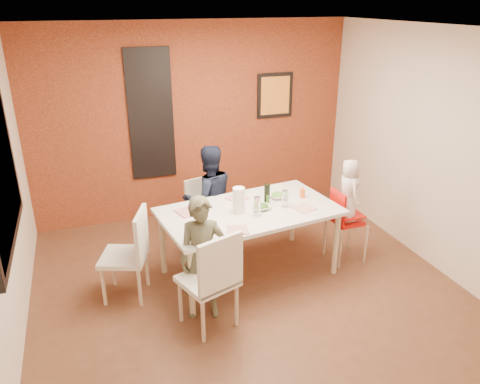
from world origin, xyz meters
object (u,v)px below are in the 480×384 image
object	(u,v)px
child_near	(203,259)
child_far	(209,199)
high_chair	(344,219)
chair_far	(203,207)
paper_towel_roll	(239,201)
chair_left	(131,250)
chair_near	(213,277)
dining_table	(249,215)
toddler	(348,190)
wine_bottle	(267,195)

from	to	relation	value
child_near	child_far	world-z (taller)	child_far
child_near	high_chair	bearing A→B (deg)	26.14
chair_far	paper_towel_roll	distance (m)	1.09
chair_left	child_far	world-z (taller)	child_far
chair_near	high_chair	xyz separation A→B (m)	(1.82, 0.73, -0.03)
dining_table	child_far	distance (m)	0.75
high_chair	toddler	xyz separation A→B (m)	(0.02, 0.00, 0.36)
chair_far	wine_bottle	size ratio (longest dim) A/B	3.41
dining_table	high_chair	xyz separation A→B (m)	(1.16, -0.08, -0.19)
dining_table	paper_towel_roll	xyz separation A→B (m)	(-0.14, -0.04, 0.22)
dining_table	chair_left	distance (m)	1.32
child_near	chair_far	bearing A→B (deg)	86.48
chair_near	chair_far	distance (m)	1.79
chair_left	wine_bottle	world-z (taller)	wine_bottle
dining_table	wine_bottle	size ratio (longest dim) A/B	8.26
high_chair	paper_towel_roll	xyz separation A→B (m)	(-1.30, 0.04, 0.40)
child_near	wine_bottle	distance (m)	1.14
chair_near	dining_table	bearing A→B (deg)	-148.22
dining_table	wine_bottle	xyz separation A→B (m)	(0.23, 0.05, 0.19)
high_chair	child_far	distance (m)	1.64
chair_far	child_near	xyz separation A→B (m)	(-0.40, -1.50, 0.16)
chair_far	wine_bottle	world-z (taller)	wine_bottle
high_chair	toddler	size ratio (longest dim) A/B	1.22
child_far	paper_towel_roll	bearing A→B (deg)	95.61
chair_far	wine_bottle	bearing A→B (deg)	-76.55
high_chair	paper_towel_roll	distance (m)	1.36
high_chair	child_far	size ratio (longest dim) A/B	0.66
chair_far	high_chair	xyz separation A→B (m)	(1.45, -1.01, 0.07)
dining_table	chair_left	size ratio (longest dim) A/B	2.09
child_near	child_far	size ratio (longest dim) A/B	0.93
child_near	wine_bottle	world-z (taller)	child_near
high_chair	toddler	distance (m)	0.36
wine_bottle	paper_towel_roll	size ratio (longest dim) A/B	0.85
chair_far	wine_bottle	xyz separation A→B (m)	(0.52, -0.88, 0.45)
dining_table	child_near	xyz separation A→B (m)	(-0.69, -0.57, -0.10)
dining_table	chair_near	world-z (taller)	chair_near
toddler	high_chair	bearing A→B (deg)	94.94
chair_near	toddler	size ratio (longest dim) A/B	1.38
chair_far	paper_towel_roll	world-z (taller)	paper_towel_roll
chair_near	chair_left	world-z (taller)	chair_near
high_chair	chair_left	bearing A→B (deg)	87.44
chair_near	toddler	distance (m)	2.01
chair_far	chair_left	bearing A→B (deg)	-153.85
toddler	chair_far	bearing A→B (deg)	58.40
high_chair	dining_table	bearing A→B (deg)	84.91
high_chair	child_near	bearing A→B (deg)	103.65
child_far	toddler	xyz separation A→B (m)	(1.45, -0.78, 0.22)
toddler	paper_towel_roll	xyz separation A→B (m)	(-1.32, 0.04, 0.04)
high_chair	toddler	bearing A→B (deg)	-89.02
chair_left	wine_bottle	size ratio (longest dim) A/B	3.96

